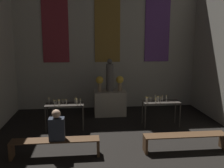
# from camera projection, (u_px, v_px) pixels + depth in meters

# --- Properties ---
(wall_back) EXTENTS (7.26, 0.16, 5.78)m
(wall_back) POSITION_uv_depth(u_px,v_px,m) (107.00, 34.00, 9.67)
(wall_back) COLOR #B2AD9E
(wall_back) RESTS_ON ground_plane
(altar) EXTENTS (1.12, 0.75, 0.88)m
(altar) POSITION_uv_depth(u_px,v_px,m) (110.00, 103.00, 9.12)
(altar) COLOR #ADA38E
(altar) RESTS_ON ground_plane
(statue) EXTENTS (0.26, 0.26, 1.17)m
(statue) POSITION_uv_depth(u_px,v_px,m) (110.00, 76.00, 8.94)
(statue) COLOR #5B5651
(statue) RESTS_ON altar
(flower_vase_left) EXTENTS (0.27, 0.27, 0.55)m
(flower_vase_left) POSITION_uv_depth(u_px,v_px,m) (100.00, 82.00, 8.94)
(flower_vase_left) COLOR #937A5B
(flower_vase_left) RESTS_ON altar
(flower_vase_right) EXTENTS (0.27, 0.27, 0.55)m
(flower_vase_right) POSITION_uv_depth(u_px,v_px,m) (120.00, 81.00, 9.01)
(flower_vase_right) COLOR #937A5B
(flower_vase_right) RESTS_ON altar
(candle_rack_left) EXTENTS (1.16, 0.49, 1.00)m
(candle_rack_left) POSITION_uv_depth(u_px,v_px,m) (65.00, 107.00, 7.61)
(candle_rack_left) COLOR #332D28
(candle_rack_left) RESTS_ON ground_plane
(candle_rack_right) EXTENTS (1.16, 0.49, 1.00)m
(candle_rack_right) POSITION_uv_depth(u_px,v_px,m) (161.00, 105.00, 7.91)
(candle_rack_right) COLOR #332D28
(candle_rack_right) RESTS_ON ground_plane
(pew_back_left) EXTENTS (2.08, 0.36, 0.42)m
(pew_back_left) POSITION_uv_depth(u_px,v_px,m) (55.00, 144.00, 5.89)
(pew_back_left) COLOR #4C331E
(pew_back_left) RESTS_ON ground_plane
(pew_back_right) EXTENTS (2.08, 0.36, 0.42)m
(pew_back_right) POSITION_uv_depth(u_px,v_px,m) (185.00, 139.00, 6.21)
(pew_back_right) COLOR #4C331E
(pew_back_right) RESTS_ON ground_plane
(person_seated) EXTENTS (0.36, 0.24, 0.74)m
(person_seated) POSITION_uv_depth(u_px,v_px,m) (57.00, 127.00, 5.81)
(person_seated) COLOR #282D38
(person_seated) RESTS_ON pew_back_left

